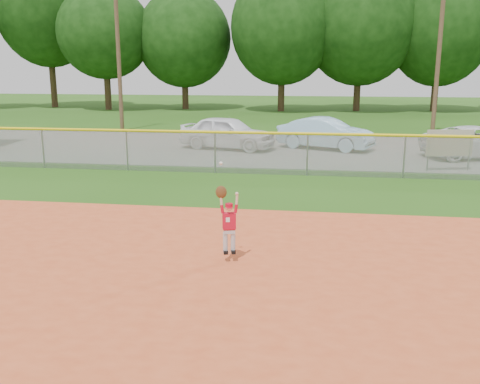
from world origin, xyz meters
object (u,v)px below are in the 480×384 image
(ballplayer, at_px, (228,220))
(sponsor_sign, at_px, (450,144))
(car_blue, at_px, (325,133))
(car_white_b, at_px, (480,142))
(car_white_a, at_px, (228,132))

(ballplayer, bearing_deg, sponsor_sign, 57.91)
(sponsor_sign, distance_m, ballplayer, 12.25)
(car_blue, relative_size, car_white_b, 0.92)
(car_white_b, relative_size, sponsor_sign, 2.77)
(ballplayer, bearing_deg, car_blue, 82.19)
(ballplayer, bearing_deg, car_white_a, 99.54)
(car_white_a, relative_size, car_blue, 1.02)
(car_white_b, bearing_deg, car_blue, 61.27)
(sponsor_sign, bearing_deg, car_blue, 133.13)
(car_blue, bearing_deg, car_white_a, 119.20)
(car_white_b, height_order, ballplayer, ballplayer)
(car_white_b, height_order, sponsor_sign, sponsor_sign)
(car_white_a, distance_m, sponsor_sign, 9.86)
(car_blue, distance_m, car_white_b, 6.59)
(car_blue, height_order, ballplayer, ballplayer)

